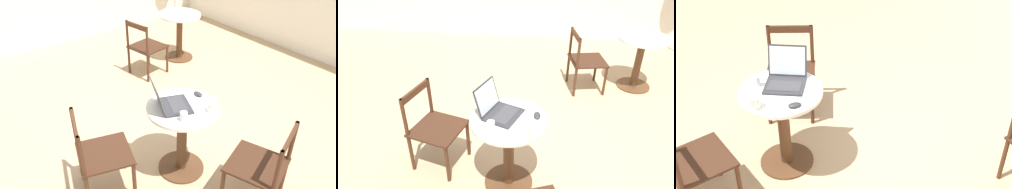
{
  "view_description": "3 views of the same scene",
  "coord_description": "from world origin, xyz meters",
  "views": [
    {
      "loc": [
        -1.72,
        -2.43,
        2.4
      ],
      "look_at": [
        0.01,
        -0.17,
        0.61
      ],
      "focal_mm": 35.0,
      "sensor_mm": 36.0,
      "label": 1
    },
    {
      "loc": [
        0.06,
        -2.81,
        2.38
      ],
      "look_at": [
        -0.23,
        0.02,
        0.61
      ],
      "focal_mm": 35.0,
      "sensor_mm": 36.0,
      "label": 2
    },
    {
      "loc": [
        2.85,
        -1.03,
        2.82
      ],
      "look_at": [
        0.03,
        -0.13,
        0.73
      ],
      "focal_mm": 50.0,
      "sensor_mm": 36.0,
      "label": 3
    }
  ],
  "objects": [
    {
      "name": "chair_near_left",
      "position": [
        -0.9,
        -0.36,
        0.43
      ],
      "size": [
        0.57,
        0.57,
        0.83
      ],
      "color": "#472819",
      "rests_on": "ground_plane"
    },
    {
      "name": "mouse",
      "position": [
        0.09,
        -0.53,
        0.76
      ],
      "size": [
        0.06,
        0.1,
        0.03
      ],
      "color": "#2D2D33",
      "rests_on": "cafe_table_near"
    },
    {
      "name": "mug",
      "position": [
        0.01,
        -0.81,
        0.79
      ],
      "size": [
        0.12,
        0.08,
        0.09
      ],
      "color": "silver",
      "rests_on": "cafe_table_near"
    },
    {
      "name": "ground_plane",
      "position": [
        0.0,
        0.0,
        0.0
      ],
      "size": [
        16.0,
        16.0,
        0.0
      ],
      "primitive_type": "plane",
      "color": "tan"
    },
    {
      "name": "drinking_glass",
      "position": [
        -0.28,
        -0.76,
        0.79
      ],
      "size": [
        0.06,
        0.06,
        0.09
      ],
      "color": "silver",
      "rests_on": "cafe_table_near"
    },
    {
      "name": "laptop",
      "position": [
        -0.25,
        -0.52,
        0.8
      ],
      "size": [
        0.43,
        0.41,
        0.27
      ],
      "color": "#2D2D33",
      "rests_on": "cafe_table_near"
    },
    {
      "name": "chair_near_front",
      "position": [
        0.11,
        -1.32,
        0.43
      ],
      "size": [
        0.58,
        0.58,
        0.83
      ],
      "color": "#472819",
      "rests_on": "ground_plane"
    },
    {
      "name": "cafe_table_near",
      "position": [
        -0.15,
        -0.59,
        0.51
      ],
      "size": [
        0.66,
        0.66,
        0.75
      ],
      "color": "#51331E",
      "rests_on": "ground_plane"
    }
  ]
}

